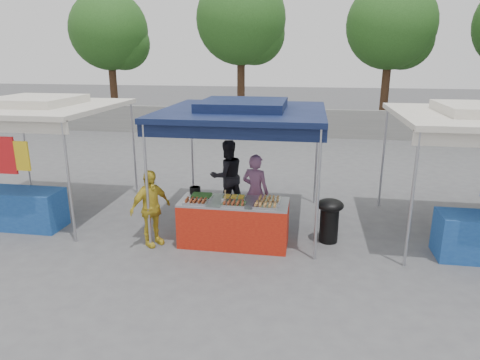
% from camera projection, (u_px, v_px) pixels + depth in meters
% --- Properties ---
extents(ground_plane, '(80.00, 80.00, 0.00)m').
position_uv_depth(ground_plane, '(235.00, 241.00, 8.18)').
color(ground_plane, '#525254').
extents(back_wall, '(40.00, 0.25, 1.20)m').
position_uv_depth(back_wall, '(279.00, 123.00, 18.42)').
color(back_wall, slate).
rests_on(back_wall, ground_plane).
extents(main_canopy, '(3.20, 3.20, 2.57)m').
position_uv_depth(main_canopy, '(243.00, 111.00, 8.42)').
color(main_canopy, '#ABABB2').
rests_on(main_canopy, ground_plane).
extents(neighbor_stall_left, '(3.20, 3.20, 2.57)m').
position_uv_depth(neighbor_stall_left, '(29.00, 145.00, 8.97)').
color(neighbor_stall_left, '#ABABB2').
rests_on(neighbor_stall_left, ground_plane).
extents(tree_0, '(3.72, 3.70, 6.36)m').
position_uv_depth(tree_0, '(113.00, 34.00, 20.50)').
color(tree_0, '#3B2516').
rests_on(tree_0, ground_plane).
extents(tree_1, '(4.06, 4.06, 6.98)m').
position_uv_depth(tree_1, '(244.00, 23.00, 19.46)').
color(tree_1, '#3B2516').
rests_on(tree_1, ground_plane).
extents(tree_2, '(3.83, 3.82, 6.57)m').
position_uv_depth(tree_2, '(394.00, 29.00, 18.55)').
color(tree_2, '#3B2516').
rests_on(tree_2, ground_plane).
extents(vendor_table, '(2.00, 0.80, 0.85)m').
position_uv_depth(vendor_table, '(234.00, 223.00, 7.96)').
color(vendor_table, '#B1200F').
rests_on(vendor_table, ground_plane).
extents(food_tray_fl, '(0.42, 0.30, 0.07)m').
position_uv_depth(food_tray_fl, '(195.00, 202.00, 7.71)').
color(food_tray_fl, '#B6B6BB').
rests_on(food_tray_fl, vendor_table).
extents(food_tray_fm, '(0.42, 0.30, 0.07)m').
position_uv_depth(food_tray_fm, '(234.00, 204.00, 7.60)').
color(food_tray_fm, '#B6B6BB').
rests_on(food_tray_fm, vendor_table).
extents(food_tray_fr, '(0.42, 0.30, 0.07)m').
position_uv_depth(food_tray_fr, '(265.00, 206.00, 7.51)').
color(food_tray_fr, '#B6B6BB').
rests_on(food_tray_fr, vendor_table).
extents(food_tray_bl, '(0.42, 0.30, 0.07)m').
position_uv_depth(food_tray_bl, '(201.00, 196.00, 8.01)').
color(food_tray_bl, '#B6B6BB').
rests_on(food_tray_bl, vendor_table).
extents(food_tray_bm, '(0.42, 0.30, 0.07)m').
position_uv_depth(food_tray_bm, '(234.00, 197.00, 7.94)').
color(food_tray_bm, '#B6B6BB').
rests_on(food_tray_bm, vendor_table).
extents(food_tray_br, '(0.42, 0.30, 0.07)m').
position_uv_depth(food_tray_br, '(269.00, 200.00, 7.82)').
color(food_tray_br, '#B6B6BB').
rests_on(food_tray_br, vendor_table).
extents(cooking_pot, '(0.21, 0.21, 0.12)m').
position_uv_depth(cooking_pot, '(195.00, 190.00, 8.28)').
color(cooking_pot, black).
rests_on(cooking_pot, vendor_table).
extents(skewer_cup, '(0.07, 0.07, 0.09)m').
position_uv_depth(skewer_cup, '(225.00, 202.00, 7.65)').
color(skewer_cup, '#ABABB2').
rests_on(skewer_cup, vendor_table).
extents(wok_burner, '(0.51, 0.51, 0.85)m').
position_uv_depth(wok_burner, '(330.00, 217.00, 8.04)').
color(wok_burner, black).
rests_on(wok_burner, ground_plane).
extents(crate_left, '(0.45, 0.31, 0.27)m').
position_uv_depth(crate_left, '(222.00, 222.00, 8.74)').
color(crate_left, navy).
rests_on(crate_left, ground_plane).
extents(crate_right, '(0.50, 0.35, 0.30)m').
position_uv_depth(crate_right, '(253.00, 226.00, 8.54)').
color(crate_right, navy).
rests_on(crate_right, ground_plane).
extents(crate_stacked, '(0.47, 0.33, 0.28)m').
position_uv_depth(crate_stacked, '(254.00, 212.00, 8.45)').
color(crate_stacked, navy).
rests_on(crate_stacked, crate_right).
extents(vendor_woman, '(0.65, 0.53, 1.55)m').
position_uv_depth(vendor_woman, '(255.00, 192.00, 8.61)').
color(vendor_woman, '#7D4F73').
rests_on(vendor_woman, ground_plane).
extents(helper_man, '(1.00, 0.95, 1.63)m').
position_uv_depth(helper_man, '(227.00, 176.00, 9.60)').
color(helper_man, black).
rests_on(helper_man, ground_plane).
extents(customer_person, '(0.78, 0.90, 1.44)m').
position_uv_depth(customer_person, '(151.00, 208.00, 7.85)').
color(customer_person, gold).
rests_on(customer_person, ground_plane).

